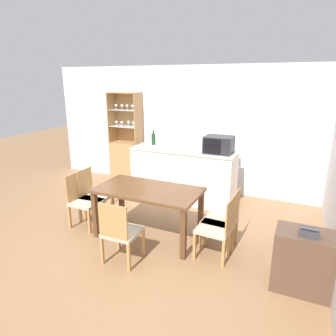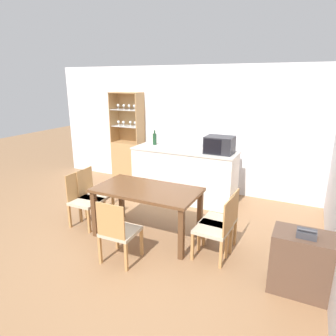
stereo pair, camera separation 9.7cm
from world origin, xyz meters
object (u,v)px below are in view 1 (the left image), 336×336
dining_chair_side_left_far (94,195)px  dining_chair_side_right_near (218,228)px  dining_chair_side_left_near (84,201)px  microwave (219,145)px  telephone (309,232)px  dining_chair_side_right_far (223,220)px  dining_chair_head_near (121,232)px  side_cabinet (302,261)px  dining_table (148,195)px  display_cabinet (127,155)px  wine_bottle (153,139)px

dining_chair_side_left_far → dining_chair_side_right_near: 2.20m
dining_chair_side_left_near → microwave: microwave is taller
telephone → dining_chair_side_right_far: bearing=153.9°
dining_chair_side_right_far → microwave: (-0.49, 1.45, 0.73)m
dining_chair_head_near → side_cabinet: (2.11, 0.40, -0.08)m
dining_chair_side_left_near → dining_chair_head_near: bearing=60.6°
telephone → dining_table: bearing=169.7°
display_cabinet → dining_chair_side_right_near: display_cabinet is taller
dining_chair_side_left_near → side_cabinet: 3.21m
dining_chair_side_right_far → wine_bottle: size_ratio=2.91×
display_cabinet → telephone: display_cabinet is taller
wine_bottle → side_cabinet: 3.63m
display_cabinet → dining_chair_side_right_far: display_cabinet is taller
dining_chair_side_right_near → telephone: size_ratio=4.33×
dining_chair_side_left_far → microwave: size_ratio=1.73×
microwave → side_cabinet: microwave is taller
dining_chair_side_left_far → wine_bottle: (0.31, 1.59, 0.70)m
microwave → dining_chair_head_near: bearing=-104.6°
dining_table → side_cabinet: 2.16m
dining_chair_side_right_near → side_cabinet: (1.02, -0.21, -0.08)m
dining_chair_side_right_far → wine_bottle: 2.55m
dining_chair_side_left_near → dining_chair_side_right_near: 2.18m
dining_chair_side_left_near → telephone: size_ratio=4.33×
dining_chair_side_right_near → wine_bottle: size_ratio=2.91×
dining_chair_side_right_far → side_cabinet: bearing=-111.1°
side_cabinet → telephone: (0.02, -0.05, 0.38)m
dining_chair_side_left_near → telephone: dining_chair_side_left_near is taller
dining_chair_side_right_near → telephone: (1.04, -0.26, 0.31)m
dining_chair_side_left_far → wine_bottle: bearing=165.0°
side_cabinet → dining_chair_side_right_near: bearing=168.3°
dining_chair_side_left_near → wine_bottle: (0.31, 1.83, 0.70)m
dining_chair_side_right_near → microwave: microwave is taller
dining_table → display_cabinet: bearing=128.7°
dining_chair_head_near → side_cabinet: dining_chair_head_near is taller
dining_chair_side_left_near → telephone: (3.22, -0.27, 0.31)m
microwave → side_cabinet: (1.51, -1.90, -0.81)m
microwave → wine_bottle: 1.39m
dining_chair_side_right_far → side_cabinet: dining_chair_side_right_far is taller
dining_chair_side_right_near → side_cabinet: dining_chair_side_right_near is taller
dining_table → dining_chair_side_right_far: 1.12m
microwave → telephone: 2.52m
dining_chair_head_near → dining_chair_side_right_near: 1.25m
display_cabinet → dining_chair_side_left_far: size_ratio=2.34×
dining_table → dining_chair_side_left_far: bearing=173.7°
dining_chair_head_near → telephone: dining_chair_head_near is taller
dining_chair_head_near → dining_chair_side_right_near: size_ratio=1.00×
wine_bottle → telephone: bearing=-35.7°
dining_chair_side_right_near → microwave: size_ratio=1.73×
dining_chair_side_right_far → dining_chair_side_right_near: bearing=-177.0°
dining_chair_side_left_far → dining_chair_side_right_far: bearing=85.9°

